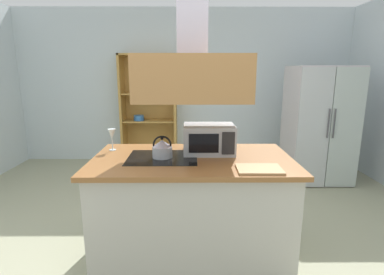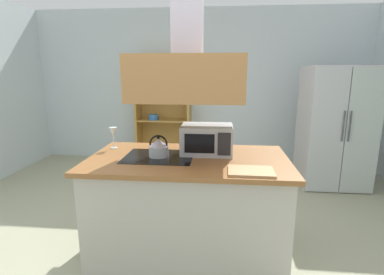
% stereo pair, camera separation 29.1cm
% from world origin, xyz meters
% --- Properties ---
extents(ground_plane, '(7.80, 7.80, 0.00)m').
position_xyz_m(ground_plane, '(0.00, 0.00, 0.00)').
color(ground_plane, '#9D9E80').
extents(wall_back, '(6.00, 0.12, 2.70)m').
position_xyz_m(wall_back, '(0.00, 3.00, 1.35)').
color(wall_back, silver).
rests_on(wall_back, ground).
extents(kitchen_island, '(1.73, 0.98, 0.90)m').
position_xyz_m(kitchen_island, '(0.13, 0.01, 0.45)').
color(kitchen_island, beige).
rests_on(kitchen_island, ground).
extents(range_hood, '(0.90, 0.70, 1.30)m').
position_xyz_m(range_hood, '(0.13, 0.01, 1.71)').
color(range_hood, '#B27A44').
extents(refrigerator, '(0.90, 0.77, 1.71)m').
position_xyz_m(refrigerator, '(2.03, 1.87, 0.85)').
color(refrigerator, beige).
rests_on(refrigerator, ground).
extents(dish_cabinet, '(0.97, 0.40, 1.92)m').
position_xyz_m(dish_cabinet, '(-0.61, 2.78, 0.85)').
color(dish_cabinet, '#B2843D').
rests_on(dish_cabinet, ground).
extents(kettle, '(0.17, 0.17, 0.19)m').
position_xyz_m(kettle, '(-0.13, 0.01, 0.98)').
color(kettle, '#ADB1BB').
rests_on(kettle, kitchen_island).
extents(cutting_board, '(0.34, 0.25, 0.02)m').
position_xyz_m(cutting_board, '(0.64, -0.33, 0.91)').
color(cutting_board, tan).
rests_on(cutting_board, kitchen_island).
extents(microwave, '(0.46, 0.35, 0.26)m').
position_xyz_m(microwave, '(0.29, 0.17, 1.03)').
color(microwave, '#B7BABF').
rests_on(microwave, kitchen_island).
extents(wine_glass_on_counter, '(0.08, 0.08, 0.21)m').
position_xyz_m(wine_glass_on_counter, '(-0.62, 0.26, 1.05)').
color(wine_glass_on_counter, silver).
rests_on(wine_glass_on_counter, kitchen_island).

